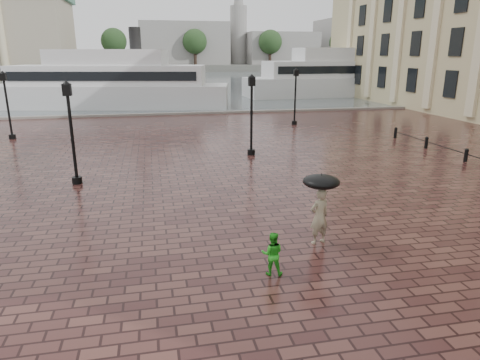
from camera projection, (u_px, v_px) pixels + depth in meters
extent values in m
plane|color=#331817|center=(261.00, 279.00, 11.07)|extent=(300.00, 300.00, 0.00)
plane|color=#404B4E|center=(161.00, 79.00, 97.46)|extent=(240.00, 240.00, 0.00)
cube|color=slate|center=(178.00, 115.00, 41.12)|extent=(80.00, 0.60, 0.30)
cube|color=#4C4C47|center=(155.00, 67.00, 161.02)|extent=(300.00, 60.00, 2.00)
cube|color=gray|center=(183.00, 44.00, 151.31)|extent=(30.00, 22.00, 14.00)
cube|color=gray|center=(278.00, 48.00, 158.55)|extent=(25.00, 22.00, 11.00)
cube|color=gray|center=(365.00, 42.00, 164.65)|extent=(35.00, 22.00, 16.00)
cylinder|color=gray|center=(239.00, 35.00, 154.35)|extent=(6.00, 6.00, 20.00)
cylinder|color=#2D2119|center=(29.00, 59.00, 132.00)|extent=(1.00, 1.00, 8.00)
sphere|color=#193317|center=(27.00, 41.00, 130.44)|extent=(8.00, 8.00, 8.00)
cylinder|color=#2D2119|center=(115.00, 59.00, 137.01)|extent=(1.00, 1.00, 8.00)
sphere|color=#193317|center=(114.00, 41.00, 135.45)|extent=(8.00, 8.00, 8.00)
cylinder|color=#2D2119|center=(195.00, 59.00, 142.01)|extent=(1.00, 1.00, 8.00)
sphere|color=#193317|center=(195.00, 41.00, 140.45)|extent=(8.00, 8.00, 8.00)
cylinder|color=#2D2119|center=(270.00, 59.00, 147.02)|extent=(1.00, 1.00, 8.00)
sphere|color=#193317|center=(270.00, 42.00, 145.46)|extent=(8.00, 8.00, 8.00)
cylinder|color=#2D2119|center=(340.00, 58.00, 152.03)|extent=(1.00, 1.00, 8.00)
sphere|color=#193317|center=(341.00, 42.00, 150.47)|extent=(8.00, 8.00, 8.00)
cylinder|color=#2D2119|center=(405.00, 58.00, 157.04)|extent=(1.00, 1.00, 8.00)
sphere|color=#193317|center=(406.00, 43.00, 155.48)|extent=(8.00, 8.00, 8.00)
cylinder|color=black|center=(466.00, 156.00, 23.11)|extent=(0.20, 0.20, 0.60)
sphere|color=black|center=(467.00, 150.00, 23.01)|extent=(0.22, 0.22, 0.22)
cylinder|color=black|center=(426.00, 143.00, 26.39)|extent=(0.20, 0.20, 0.60)
sphere|color=black|center=(427.00, 138.00, 26.30)|extent=(0.22, 0.22, 0.22)
cylinder|color=black|center=(395.00, 133.00, 29.68)|extent=(0.20, 0.20, 0.60)
sphere|color=black|center=(396.00, 129.00, 29.59)|extent=(0.22, 0.22, 0.22)
cylinder|color=black|center=(77.00, 180.00, 19.25)|extent=(0.44, 0.44, 0.30)
cylinder|color=black|center=(73.00, 140.00, 18.73)|extent=(0.14, 0.14, 4.00)
cube|color=black|center=(67.00, 90.00, 18.12)|extent=(0.35, 0.35, 0.50)
sphere|color=beige|center=(67.00, 90.00, 18.12)|extent=(0.28, 0.28, 0.28)
cylinder|color=black|center=(251.00, 152.00, 24.76)|extent=(0.44, 0.44, 0.30)
cylinder|color=black|center=(251.00, 120.00, 24.24)|extent=(0.14, 0.14, 4.00)
cube|color=black|center=(252.00, 81.00, 23.63)|extent=(0.35, 0.35, 0.50)
sphere|color=beige|center=(252.00, 81.00, 23.63)|extent=(0.28, 0.28, 0.28)
cylinder|color=black|center=(12.00, 137.00, 29.35)|extent=(0.44, 0.44, 0.30)
cylinder|color=black|center=(8.00, 110.00, 28.83)|extent=(0.14, 0.14, 4.00)
cube|color=black|center=(3.00, 77.00, 28.22)|extent=(0.35, 0.35, 0.50)
sphere|color=beige|center=(3.00, 77.00, 28.22)|extent=(0.28, 0.28, 0.28)
cylinder|color=black|center=(294.00, 123.00, 35.32)|extent=(0.44, 0.44, 0.30)
cylinder|color=black|center=(295.00, 100.00, 34.79)|extent=(0.14, 0.14, 4.00)
cube|color=black|center=(296.00, 73.00, 34.18)|extent=(0.35, 0.35, 0.50)
sphere|color=beige|center=(296.00, 73.00, 34.18)|extent=(0.28, 0.28, 0.28)
imported|color=gray|center=(319.00, 216.00, 12.96)|extent=(0.72, 0.56, 1.75)
imported|color=green|center=(272.00, 254.00, 11.18)|extent=(0.67, 0.58, 1.19)
cube|color=silver|center=(111.00, 96.00, 46.27)|extent=(25.94, 10.99, 2.42)
cube|color=silver|center=(109.00, 75.00, 45.64)|extent=(20.83, 9.19, 2.02)
cube|color=silver|center=(108.00, 57.00, 45.13)|extent=(12.80, 6.98, 1.62)
cylinder|color=black|center=(135.00, 39.00, 44.62)|extent=(1.21, 1.21, 2.42)
cube|color=black|center=(101.00, 76.00, 43.08)|extent=(18.81, 3.94, 0.91)
cube|color=black|center=(116.00, 74.00, 48.21)|extent=(18.81, 3.94, 0.91)
cube|color=silver|center=(340.00, 86.00, 59.20)|extent=(26.82, 7.41, 2.55)
cube|color=silver|center=(341.00, 69.00, 58.54)|extent=(21.48, 6.35, 2.13)
cube|color=silver|center=(342.00, 54.00, 57.99)|extent=(12.95, 5.38, 1.70)
cylinder|color=black|center=(365.00, 40.00, 58.19)|extent=(1.28, 1.28, 2.55)
cube|color=black|center=(351.00, 70.00, 55.91)|extent=(20.20, 0.88, 0.96)
cube|color=black|center=(332.00, 68.00, 61.16)|extent=(20.20, 0.88, 0.96)
cylinder|color=black|center=(320.00, 197.00, 12.79)|extent=(0.02, 0.02, 0.95)
ellipsoid|color=black|center=(321.00, 182.00, 12.65)|extent=(1.10, 1.10, 0.39)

